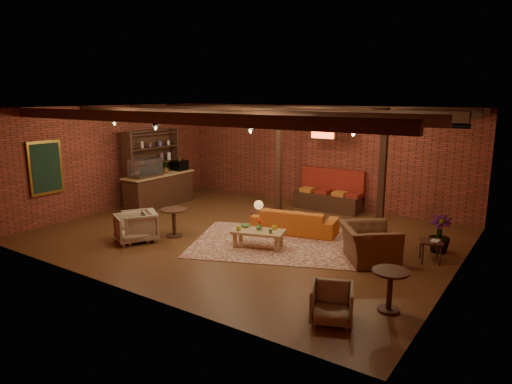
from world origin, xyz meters
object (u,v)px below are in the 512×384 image
Objects in this scene: coffee_table at (258,232)px; armchair_b at (140,225)px; round_table_left at (174,218)px; side_table_lamp at (259,207)px; sofa at (295,221)px; plant_tall at (443,197)px; round_table_right at (390,284)px; armchair_far at (332,302)px; armchair_a at (132,227)px; side_table_book at (431,242)px; armchair_right at (369,238)px.

armchair_b is (-2.67, -1.21, 0.04)m from coffee_table.
round_table_left is (-2.23, -0.48, 0.11)m from coffee_table.
sofa is at bearing 13.53° from side_table_lamp.
round_table_left is at bearing -128.96° from side_table_lamp.
round_table_right is at bearing -90.00° from plant_tall.
side_table_lamp is 5.22m from armchair_far.
round_table_right is at bearing -63.24° from armchair_a.
side_table_book is 0.80× the size of round_table_right.
round_table_right is (0.00, -2.70, 0.02)m from side_table_book.
sofa is 0.85× the size of plant_tall.
armchair_b is (-0.44, -0.74, -0.07)m from round_table_left.
side_table_lamp is 1.10× the size of round_table_right.
armchair_a is 6.34m from round_table_right.
coffee_table reaches higher than sofa.
round_table_left reaches higher than coffee_table.
side_table_lamp reaches higher than round_table_right.
coffee_table is 0.52× the size of plant_tall.
coffee_table is at bearing -160.89° from side_table_book.
armchair_b is 0.66× the size of armchair_right.
side_table_lamp is 1.01× the size of armchair_a.
round_table_right is (6.33, -0.07, 0.09)m from armchair_a.
round_table_left is at bearing 27.44° from sofa.
side_table_book is (3.60, 1.25, 0.08)m from coffee_table.
round_table_left reaches higher than armchair_far.
armchair_a is at bearing -157.48° from side_table_book.
coffee_table is 4.23m from plant_tall.
round_table_left is (-2.38, -1.97, 0.16)m from sofa.
armchair_right is at bearing 12.19° from round_table_left.
armchair_right is at bearing -147.55° from side_table_book.
round_table_left is at bearing -1.93° from armchair_a.
round_table_right reaches higher than coffee_table.
armchair_a is at bearing 32.67° from sofa.
round_table_left and round_table_right have the same top height.
round_table_left is 5.51m from armchair_far.
side_table_lamp is at bearing 1.32° from sofa.
side_table_book is at bearing 57.63° from armchair_far.
armchair_right is 1.84× the size of armchair_far.
armchair_far is (-0.63, -0.87, -0.14)m from round_table_right.
armchair_b is 1.43× the size of side_table_book.
armchair_a reaches higher than sofa.
side_table_book is at bearing -94.89° from armchair_right.
armchair_b is at bearing 31.68° from sofa.
plant_tall reaches higher than armchair_b.
armchair_right is at bearing 118.89° from round_table_right.
armchair_a is 0.18m from armchair_b.
armchair_right reaches higher than round_table_left.
coffee_table is 1.08× the size of armchair_right.
side_table_lamp is at bearing 40.43° from armchair_right.
round_table_right is (5.83, -0.98, -0.01)m from round_table_left.
armchair_far is (5.63, -1.11, -0.07)m from armchair_b.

